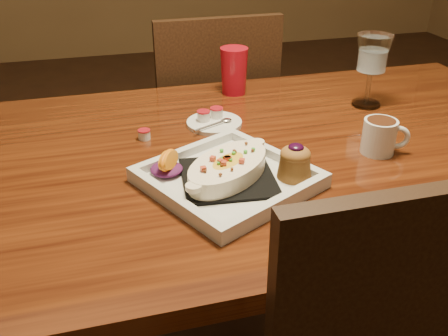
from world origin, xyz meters
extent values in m
cube|color=#662C0E|center=(0.00, 0.00, 0.73)|extent=(1.50, 0.90, 0.04)
cylinder|color=black|center=(-0.67, 0.37, 0.35)|extent=(0.07, 0.07, 0.71)
cylinder|color=black|center=(0.67, 0.37, 0.35)|extent=(0.07, 0.07, 0.71)
cube|color=black|center=(0.00, -0.51, 0.70)|extent=(0.40, 0.03, 0.46)
cube|color=black|center=(0.00, 0.70, 0.45)|extent=(0.42, 0.42, 0.04)
cylinder|color=black|center=(0.17, 0.87, 0.23)|extent=(0.04, 0.04, 0.45)
cylinder|color=black|center=(-0.17, 0.87, 0.23)|extent=(0.04, 0.04, 0.45)
cylinder|color=black|center=(0.17, 0.53, 0.23)|extent=(0.04, 0.04, 0.45)
cylinder|color=black|center=(-0.17, 0.53, 0.23)|extent=(0.04, 0.04, 0.45)
cube|color=black|center=(0.00, 0.51, 0.70)|extent=(0.40, 0.03, 0.46)
cube|color=silver|center=(-0.15, -0.14, 0.76)|extent=(0.38, 0.38, 0.01)
cube|color=black|center=(-0.15, -0.14, 0.77)|extent=(0.20, 0.20, 0.01)
ellipsoid|color=yellow|center=(-0.15, -0.14, 0.79)|extent=(0.20, 0.19, 0.03)
ellipsoid|color=#511244|center=(-0.27, -0.09, 0.77)|extent=(0.07, 0.07, 0.02)
cone|color=#915F25|center=(-0.03, -0.17, 0.79)|extent=(0.07, 0.07, 0.05)
ellipsoid|color=#915F25|center=(-0.03, -0.17, 0.81)|extent=(0.06, 0.06, 0.03)
ellipsoid|color=black|center=(-0.03, -0.17, 0.83)|extent=(0.03, 0.03, 0.01)
cylinder|color=silver|center=(0.20, -0.09, 0.79)|extent=(0.07, 0.07, 0.08)
cylinder|color=#381B0F|center=(0.20, -0.09, 0.82)|extent=(0.06, 0.06, 0.02)
torus|color=silver|center=(0.24, -0.11, 0.79)|extent=(0.06, 0.03, 0.05)
cylinder|color=silver|center=(0.32, 0.16, 0.75)|extent=(0.08, 0.08, 0.01)
cylinder|color=silver|center=(0.32, 0.16, 0.80)|extent=(0.01, 0.01, 0.09)
cone|color=silver|center=(0.32, 0.16, 0.89)|extent=(0.09, 0.09, 0.10)
cylinder|color=silver|center=(-0.11, 0.15, 0.75)|extent=(0.14, 0.14, 0.01)
cylinder|color=silver|center=(-0.13, 0.16, 0.77)|extent=(0.03, 0.03, 0.02)
cylinder|color=red|center=(-0.13, 0.16, 0.78)|extent=(0.03, 0.03, 0.00)
cylinder|color=silver|center=(-0.10, 0.17, 0.77)|extent=(0.03, 0.03, 0.02)
cylinder|color=red|center=(-0.10, 0.17, 0.78)|extent=(0.03, 0.03, 0.00)
cylinder|color=silver|center=(-0.29, 0.11, 0.76)|extent=(0.03, 0.03, 0.02)
cylinder|color=red|center=(-0.29, 0.11, 0.77)|extent=(0.03, 0.03, 0.00)
cone|color=#AF0C1C|center=(0.00, 0.35, 0.82)|extent=(0.08, 0.08, 0.13)
camera|label=1|loc=(-0.38, -0.96, 1.25)|focal=40.00mm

